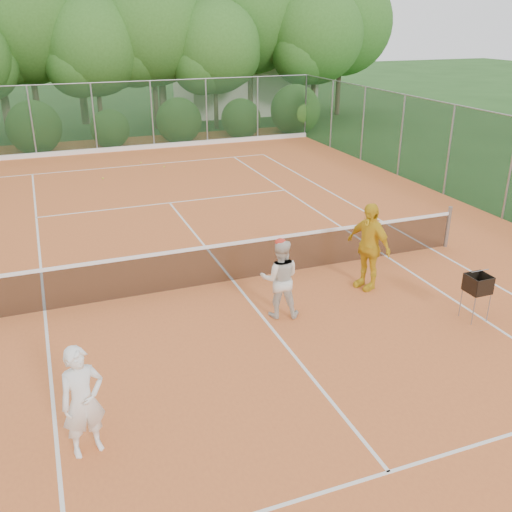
{
  "coord_description": "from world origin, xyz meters",
  "views": [
    {
      "loc": [
        -3.77,
        -11.26,
        5.63
      ],
      "look_at": [
        0.1,
        -1.2,
        1.1
      ],
      "focal_mm": 40.0,
      "sensor_mm": 36.0,
      "label": 1
    }
  ],
  "objects_px": {
    "player_yellow": "(368,246)",
    "ball_hopper": "(478,285)",
    "player_white": "(83,401)",
    "player_center_grp": "(280,278)"
  },
  "relations": [
    {
      "from": "player_yellow",
      "to": "ball_hopper",
      "type": "height_order",
      "value": "player_yellow"
    },
    {
      "from": "player_white",
      "to": "player_center_grp",
      "type": "distance_m",
      "value": 4.83
    },
    {
      "from": "player_white",
      "to": "player_yellow",
      "type": "relative_size",
      "value": 0.85
    },
    {
      "from": "player_yellow",
      "to": "ball_hopper",
      "type": "xyz_separation_m",
      "value": [
        1.24,
        -2.06,
        -0.22
      ]
    },
    {
      "from": "player_white",
      "to": "ball_hopper",
      "type": "distance_m",
      "value": 7.69
    },
    {
      "from": "player_center_grp",
      "to": "player_yellow",
      "type": "distance_m",
      "value": 2.39
    },
    {
      "from": "player_center_grp",
      "to": "player_white",
      "type": "bearing_deg",
      "value": -146.63
    },
    {
      "from": "player_center_grp",
      "to": "ball_hopper",
      "type": "xyz_separation_m",
      "value": [
        3.57,
        -1.54,
        -0.06
      ]
    },
    {
      "from": "player_yellow",
      "to": "player_center_grp",
      "type": "bearing_deg",
      "value": -95.31
    },
    {
      "from": "player_center_grp",
      "to": "ball_hopper",
      "type": "bearing_deg",
      "value": -23.27
    }
  ]
}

